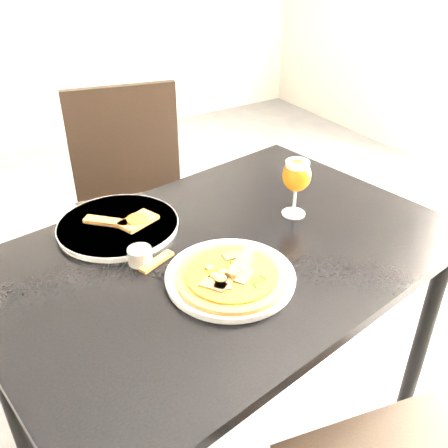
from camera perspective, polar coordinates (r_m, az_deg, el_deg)
dining_table at (r=1.35m, az=0.00°, el=-6.00°), size 1.31×0.97×0.75m
chair_far at (r=1.97m, az=-10.15°, el=2.17°), size 0.53×0.53×0.96m
plate_main at (r=1.19m, az=0.73°, el=-6.10°), size 0.42×0.42×0.02m
pizza at (r=1.16m, az=0.91°, el=-5.85°), size 0.26×0.26×0.03m
plate_second at (r=1.40m, az=-12.00°, el=-0.19°), size 0.37×0.37×0.02m
crust_scraps at (r=1.39m, az=-10.98°, el=0.36°), size 0.19×0.15×0.01m
loose_crust at (r=1.25m, az=-7.68°, el=-4.26°), size 0.10×0.06×0.01m
sauce_cup at (r=1.25m, az=-9.60°, el=-3.52°), size 0.06×0.06×0.04m
beer_glass at (r=1.40m, az=8.30°, el=5.46°), size 0.08×0.08×0.17m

